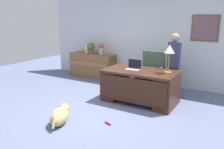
# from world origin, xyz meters

# --- Properties ---
(ground_plane) EXTENTS (12.00, 12.00, 0.00)m
(ground_plane) POSITION_xyz_m (0.00, 0.00, 0.00)
(ground_plane) COLOR slate
(back_wall) EXTENTS (7.00, 0.16, 2.70)m
(back_wall) POSITION_xyz_m (0.01, 2.60, 1.35)
(back_wall) COLOR silver
(back_wall) RESTS_ON ground_plane
(desk) EXTENTS (1.67, 0.94, 0.75)m
(desk) POSITION_xyz_m (0.44, 0.93, 0.41)
(desk) COLOR #422316
(desk) RESTS_ON ground_plane
(credenza) EXTENTS (1.53, 0.50, 0.78)m
(credenza) POSITION_xyz_m (-1.83, 2.25, 0.39)
(credenza) COLOR brown
(credenza) RESTS_ON ground_plane
(armchair) EXTENTS (0.60, 0.59, 1.07)m
(armchair) POSITION_xyz_m (0.38, 1.79, 0.48)
(armchair) COLOR #475B4C
(armchair) RESTS_ON ground_plane
(person_standing) EXTENTS (0.32, 0.32, 1.57)m
(person_standing) POSITION_xyz_m (0.98, 1.72, 0.80)
(person_standing) COLOR #262323
(person_standing) RESTS_ON ground_plane
(dog_lying) EXTENTS (0.50, 0.71, 0.30)m
(dog_lying) POSITION_xyz_m (-0.37, -0.86, 0.16)
(dog_lying) COLOR tan
(dog_lying) RESTS_ON ground_plane
(laptop) EXTENTS (0.32, 0.22, 0.22)m
(laptop) POSITION_xyz_m (0.26, 0.97, 0.81)
(laptop) COLOR #B2B5BA
(laptop) RESTS_ON desk
(desk_lamp) EXTENTS (0.22, 0.22, 0.62)m
(desk_lamp) POSITION_xyz_m (1.06, 1.03, 1.24)
(desk_lamp) COLOR #9E8447
(desk_lamp) RESTS_ON desk
(vase_with_flowers) EXTENTS (0.17, 0.17, 0.36)m
(vase_with_flowers) POSITION_xyz_m (-1.49, 2.25, 0.99)
(vase_with_flowers) COLOR #B1BA9D
(vase_with_flowers) RESTS_ON credenza
(vase_empty) EXTENTS (0.10, 0.10, 0.25)m
(vase_empty) POSITION_xyz_m (-2.04, 2.25, 0.91)
(vase_empty) COLOR silver
(vase_empty) RESTS_ON credenza
(potted_plant) EXTENTS (0.24, 0.24, 0.36)m
(potted_plant) POSITION_xyz_m (-1.88, 2.25, 0.98)
(potted_plant) COLOR brown
(potted_plant) RESTS_ON credenza
(dog_toy_bone) EXTENTS (0.19, 0.11, 0.05)m
(dog_toy_bone) POSITION_xyz_m (0.42, -0.44, 0.03)
(dog_toy_bone) COLOR #D8338C
(dog_toy_bone) RESTS_ON ground_plane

